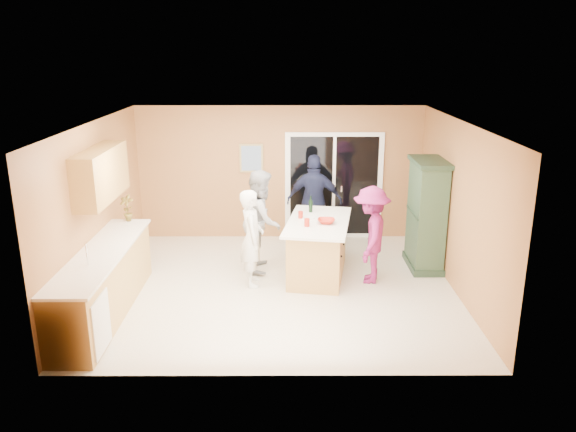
{
  "coord_description": "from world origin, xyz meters",
  "views": [
    {
      "loc": [
        0.13,
        -8.19,
        3.65
      ],
      "look_at": [
        0.15,
        0.1,
        1.15
      ],
      "focal_mm": 35.0,
      "sensor_mm": 36.0,
      "label": 1
    }
  ],
  "objects_px": {
    "kitchen_island": "(318,250)",
    "woman_white": "(252,238)",
    "woman_magenta": "(371,235)",
    "woman_grey": "(262,220)",
    "woman_navy": "(315,201)",
    "green_hutch": "(426,216)"
  },
  "relations": [
    {
      "from": "woman_navy",
      "to": "woman_magenta",
      "type": "bearing_deg",
      "value": 121.98
    },
    {
      "from": "kitchen_island",
      "to": "woman_magenta",
      "type": "height_order",
      "value": "woman_magenta"
    },
    {
      "from": "green_hutch",
      "to": "woman_magenta",
      "type": "xyz_separation_m",
      "value": [
        -1.02,
        -0.61,
        -0.13
      ]
    },
    {
      "from": "woman_white",
      "to": "woman_magenta",
      "type": "distance_m",
      "value": 1.89
    },
    {
      "from": "green_hutch",
      "to": "woman_grey",
      "type": "height_order",
      "value": "green_hutch"
    },
    {
      "from": "green_hutch",
      "to": "woman_grey",
      "type": "relative_size",
      "value": 1.09
    },
    {
      "from": "green_hutch",
      "to": "woman_grey",
      "type": "xyz_separation_m",
      "value": [
        -2.78,
        -0.06,
        -0.06
      ]
    },
    {
      "from": "woman_grey",
      "to": "woman_navy",
      "type": "distance_m",
      "value": 1.47
    },
    {
      "from": "woman_white",
      "to": "woman_magenta",
      "type": "xyz_separation_m",
      "value": [
        1.89,
        0.12,
        0.01
      ]
    },
    {
      "from": "woman_grey",
      "to": "woman_magenta",
      "type": "relative_size",
      "value": 1.09
    },
    {
      "from": "kitchen_island",
      "to": "woman_white",
      "type": "distance_m",
      "value": 1.18
    },
    {
      "from": "kitchen_island",
      "to": "woman_magenta",
      "type": "xyz_separation_m",
      "value": [
        0.83,
        -0.25,
        0.34
      ]
    },
    {
      "from": "woman_white",
      "to": "woman_navy",
      "type": "bearing_deg",
      "value": -36.82
    },
    {
      "from": "woman_magenta",
      "to": "kitchen_island",
      "type": "bearing_deg",
      "value": -93.81
    },
    {
      "from": "kitchen_island",
      "to": "woman_grey",
      "type": "relative_size",
      "value": 1.12
    },
    {
      "from": "woman_grey",
      "to": "kitchen_island",
      "type": "bearing_deg",
      "value": -104.81
    },
    {
      "from": "kitchen_island",
      "to": "woman_magenta",
      "type": "relative_size",
      "value": 1.23
    },
    {
      "from": "kitchen_island",
      "to": "woman_navy",
      "type": "relative_size",
      "value": 1.09
    },
    {
      "from": "woman_white",
      "to": "woman_grey",
      "type": "height_order",
      "value": "woman_grey"
    },
    {
      "from": "kitchen_island",
      "to": "woman_navy",
      "type": "xyz_separation_m",
      "value": [
        0.01,
        1.43,
        0.44
      ]
    },
    {
      "from": "woman_white",
      "to": "woman_grey",
      "type": "relative_size",
      "value": 0.91
    },
    {
      "from": "woman_white",
      "to": "woman_magenta",
      "type": "height_order",
      "value": "woman_magenta"
    }
  ]
}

